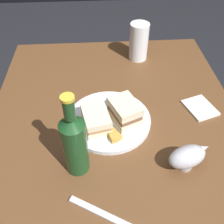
% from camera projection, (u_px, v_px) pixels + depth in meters
% --- Properties ---
extents(ground_plane, '(6.00, 6.00, 0.00)m').
position_uv_depth(ground_plane, '(114.00, 211.00, 1.41)').
color(ground_plane, black).
extents(dining_table, '(1.01, 0.86, 0.75)m').
position_uv_depth(dining_table, '(114.00, 174.00, 1.15)').
color(dining_table, brown).
rests_on(dining_table, ground).
extents(plate, '(0.28, 0.28, 0.02)m').
position_uv_depth(plate, '(109.00, 120.00, 0.86)').
color(plate, white).
rests_on(plate, dining_table).
extents(sandwich_half_left, '(0.13, 0.10, 0.06)m').
position_uv_depth(sandwich_half_left, '(96.00, 119.00, 0.81)').
color(sandwich_half_left, beige).
rests_on(sandwich_half_left, plate).
extents(sandwich_half_right, '(0.13, 0.11, 0.07)m').
position_uv_depth(sandwich_half_right, '(125.00, 112.00, 0.82)').
color(sandwich_half_right, beige).
rests_on(sandwich_half_right, plate).
extents(potato_wedge_front, '(0.05, 0.05, 0.02)m').
position_uv_depth(potato_wedge_front, '(115.00, 134.00, 0.79)').
color(potato_wedge_front, gold).
rests_on(potato_wedge_front, plate).
extents(potato_wedge_middle, '(0.05, 0.05, 0.01)m').
position_uv_depth(potato_wedge_middle, '(111.00, 135.00, 0.79)').
color(potato_wedge_middle, '#B77F33').
rests_on(potato_wedge_middle, plate).
extents(potato_wedge_back, '(0.05, 0.03, 0.02)m').
position_uv_depth(potato_wedge_back, '(112.00, 135.00, 0.78)').
color(potato_wedge_back, gold).
rests_on(potato_wedge_back, plate).
extents(pint_glass, '(0.08, 0.08, 0.16)m').
position_uv_depth(pint_glass, '(139.00, 44.00, 1.09)').
color(pint_glass, white).
rests_on(pint_glass, dining_table).
extents(gravy_boat, '(0.10, 0.13, 0.07)m').
position_uv_depth(gravy_boat, '(188.00, 157.00, 0.71)').
color(gravy_boat, '#B7B7BC').
rests_on(gravy_boat, dining_table).
extents(cider_bottle, '(0.07, 0.07, 0.27)m').
position_uv_depth(cider_bottle, '(75.00, 143.00, 0.66)').
color(cider_bottle, '#19421E').
rests_on(cider_bottle, dining_table).
extents(napkin, '(0.13, 0.12, 0.01)m').
position_uv_depth(napkin, '(200.00, 108.00, 0.90)').
color(napkin, white).
rests_on(napkin, dining_table).
extents(fork, '(0.10, 0.16, 0.01)m').
position_uv_depth(fork, '(101.00, 213.00, 0.63)').
color(fork, silver).
rests_on(fork, dining_table).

